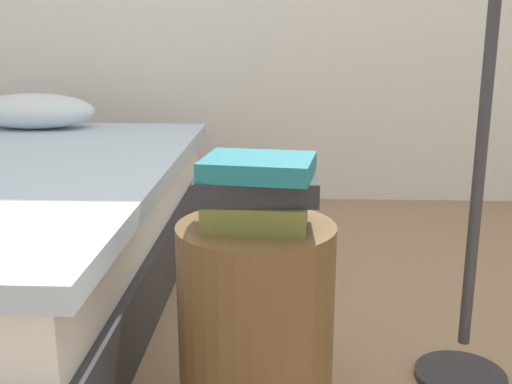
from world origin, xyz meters
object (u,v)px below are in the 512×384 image
at_px(side_table, 256,320).
at_px(book_teal, 258,167).
at_px(book_charcoal, 258,189).
at_px(book_olive, 257,213).

relative_size(side_table, book_teal, 1.96).
bearing_deg(book_charcoal, side_table, 173.18).
distance_m(book_olive, book_charcoal, 0.06).
bearing_deg(book_teal, book_olive, -98.95).
relative_size(book_charcoal, book_teal, 1.13).
bearing_deg(book_olive, book_teal, 76.20).
xyz_separation_m(book_olive, book_charcoal, (0.00, 0.00, 0.06)).
bearing_deg(book_charcoal, book_olive, -131.78).
height_order(side_table, book_teal, book_teal).
relative_size(book_olive, book_teal, 0.95).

